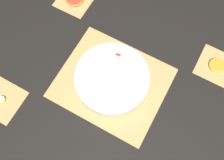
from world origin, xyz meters
name	(u,v)px	position (x,y,z in m)	size (l,w,h in m)	color
ground_plane	(112,83)	(0.00, 0.00, 0.00)	(6.00, 6.00, 0.00)	black
bamboo_mat_center	(112,83)	(0.00, 0.00, 0.00)	(0.44, 0.37, 0.01)	tan
coaster_mat_near_left	(2,100)	(-0.35, -0.28, 0.00)	(0.16, 0.16, 0.01)	tan
coaster_mat_far_left	(75,0)	(-0.35, 0.28, 0.00)	(0.16, 0.16, 0.01)	tan
coaster_mat_far_right	(216,66)	(0.35, 0.28, 0.00)	(0.16, 0.16, 0.01)	tan
fruit_salad_bowl	(112,79)	(0.00, 0.00, 0.04)	(0.30, 0.30, 0.07)	silver
orange_slice_whole	(217,65)	(0.35, 0.28, 0.01)	(0.07, 0.07, 0.01)	orange
banana_coin_single	(2,99)	(-0.35, -0.28, 0.01)	(0.03, 0.03, 0.01)	#F7EFC6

